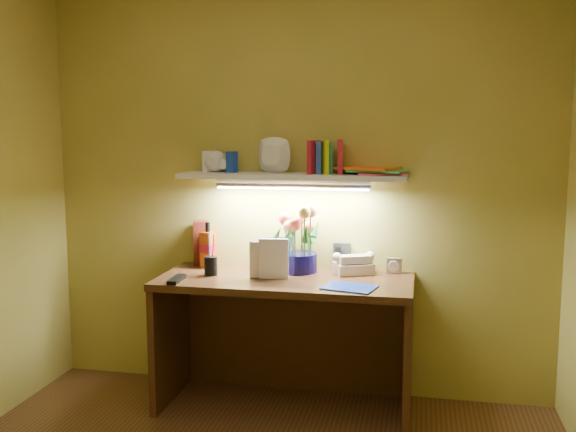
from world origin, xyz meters
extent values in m
cube|color=#3C2010|center=(0.00, 1.20, 0.38)|extent=(1.40, 0.60, 0.75)
cube|color=#B4B4B9|center=(0.58, 1.45, 0.79)|extent=(0.09, 0.05, 0.09)
cube|color=#551A0E|center=(-0.57, 1.45, 0.88)|extent=(0.11, 0.11, 0.27)
cylinder|color=black|center=(-0.42, 1.18, 0.84)|extent=(0.09, 0.09, 0.18)
cube|color=black|center=(-0.56, 1.00, 0.76)|extent=(0.07, 0.19, 0.02)
cube|color=#173EB9|center=(0.37, 1.04, 0.75)|extent=(0.30, 0.25, 0.01)
imported|color=silver|center=(-0.19, 1.15, 0.85)|extent=(0.15, 0.08, 0.21)
imported|color=white|center=(-0.14, 1.16, 0.86)|extent=(0.16, 0.03, 0.22)
cube|color=white|center=(0.00, 1.38, 1.30)|extent=(1.30, 0.25, 0.03)
imported|color=white|center=(-0.47, 1.37, 1.36)|extent=(0.14, 0.14, 0.10)
imported|color=white|center=(-0.41, 1.38, 1.36)|extent=(0.10, 0.10, 0.09)
imported|color=white|center=(-0.12, 1.39, 1.34)|extent=(0.25, 0.25, 0.05)
cube|color=white|center=(-0.52, 1.42, 1.38)|extent=(0.07, 0.06, 0.12)
cube|color=#173EB9|center=(-0.36, 1.39, 1.38)|extent=(0.07, 0.06, 0.12)
cube|color=#B71C2F|center=(0.13, 1.38, 1.41)|extent=(0.07, 0.13, 0.19)
cube|color=#D2DD13|center=(0.19, 1.38, 1.41)|extent=(0.07, 0.12, 0.19)
cube|color=#2F4FB7|center=(0.17, 1.41, 1.41)|extent=(0.04, 0.13, 0.18)
cube|color=#227D44|center=(0.22, 1.41, 1.40)|extent=(0.05, 0.12, 0.18)
cube|color=#B71C2F|center=(0.27, 1.40, 1.41)|extent=(0.05, 0.14, 0.19)
cube|color=#F85771|center=(0.51, 1.39, 1.32)|extent=(0.29, 0.23, 0.01)
cube|color=#59D572|center=(0.49, 1.41, 1.34)|extent=(0.35, 0.29, 0.01)
cube|color=orange|center=(0.42, 1.43, 1.35)|extent=(0.40, 0.35, 0.01)
camera|label=1|loc=(0.72, -2.19, 1.56)|focal=40.00mm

